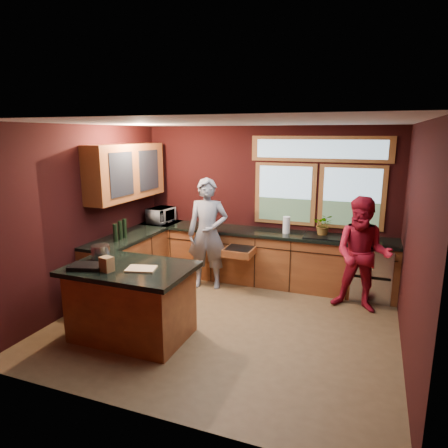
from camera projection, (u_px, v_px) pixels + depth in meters
The scene contains 14 objects.
floor at pixel (225, 323), 5.53m from camera, with size 4.50×4.50×0.00m, color brown.
room_shell at pixel (194, 189), 5.64m from camera, with size 4.52×4.02×2.71m.
back_counter at pixel (271, 258), 6.91m from camera, with size 4.50×0.64×0.93m.
left_counter at pixel (137, 258), 6.88m from camera, with size 0.64×2.30×0.93m.
island at pixel (132, 301), 5.08m from camera, with size 1.55×1.05×0.95m.
person_grey at pixel (208, 234), 6.66m from camera, with size 0.68×0.45×1.86m, color slate.
person_red at pixel (362, 255), 5.78m from camera, with size 0.83×0.64×1.70m, color maroon.
microwave at pixel (161, 215), 7.48m from camera, with size 0.51×0.34×0.28m, color #999999.
potted_plant at pixel (324, 225), 6.51m from camera, with size 0.32×0.28×0.36m, color #999999.
paper_towel at pixel (286, 225), 6.69m from camera, with size 0.12×0.12×0.28m, color silver.
cutting_board at pixel (141, 269), 4.86m from camera, with size 0.35×0.25×0.02m, color tan.
stock_pot at pixel (100, 252), 5.29m from camera, with size 0.24×0.24×0.18m, color #B0AFB4.
paper_bag at pixel (107, 264), 4.78m from camera, with size 0.15×0.12×0.18m, color brown.
black_tray at pixel (87, 266), 4.90m from camera, with size 0.40×0.28×0.05m, color black.
Camera 1 is at (1.79, -4.77, 2.56)m, focal length 32.00 mm.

